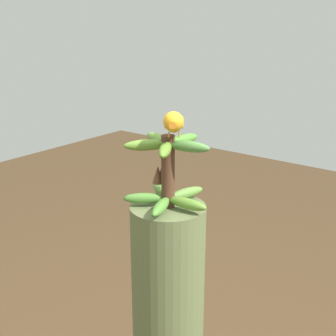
# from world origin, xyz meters

# --- Properties ---
(banana_bunch) EXTENTS (0.28, 0.27, 0.23)m
(banana_bunch) POSITION_xyz_m (-0.00, -0.00, 1.19)
(banana_bunch) COLOR #4C2D1E
(banana_bunch) RESTS_ON banana_tree
(perched_bird) EXTENTS (0.19, 0.14, 0.09)m
(perched_bird) POSITION_xyz_m (0.02, 0.04, 1.35)
(perched_bird) COLOR #C68933
(perched_bird) RESTS_ON banana_bunch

